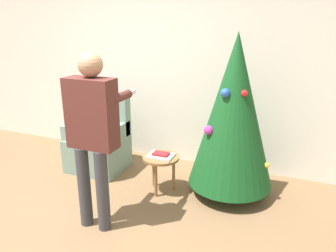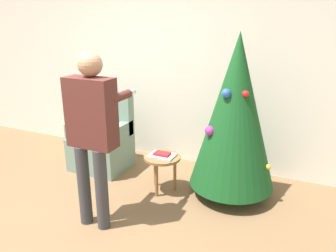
% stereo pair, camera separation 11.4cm
% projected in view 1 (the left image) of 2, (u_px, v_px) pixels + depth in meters
% --- Properties ---
extents(ground_plane, '(14.00, 14.00, 0.00)m').
position_uv_depth(ground_plane, '(55.00, 246.00, 2.90)').
color(ground_plane, brown).
extents(wall_back, '(8.00, 0.06, 2.70)m').
position_uv_depth(wall_back, '(156.00, 63.00, 4.44)').
color(wall_back, silver).
rests_on(wall_back, ground_plane).
extents(christmas_tree, '(0.93, 0.93, 1.81)m').
position_uv_depth(christmas_tree, '(234.00, 112.00, 3.49)').
color(christmas_tree, brown).
rests_on(christmas_tree, ground_plane).
extents(armchair, '(0.70, 0.61, 0.98)m').
position_uv_depth(armchair, '(99.00, 143.00, 4.35)').
color(armchair, gray).
rests_on(armchair, ground_plane).
extents(person_standing, '(0.46, 0.57, 1.66)m').
position_uv_depth(person_standing, '(92.00, 127.00, 2.93)').
color(person_standing, '#38383D').
rests_on(person_standing, ground_plane).
extents(side_stool, '(0.42, 0.42, 0.43)m').
position_uv_depth(side_stool, '(161.00, 162.00, 3.74)').
color(side_stool, olive).
rests_on(side_stool, ground_plane).
extents(laptop, '(0.29, 0.21, 0.02)m').
position_uv_depth(laptop, '(161.00, 156.00, 3.72)').
color(laptop, silver).
rests_on(laptop, side_stool).
extents(book, '(0.18, 0.12, 0.02)m').
position_uv_depth(book, '(161.00, 154.00, 3.71)').
color(book, '#B21E23').
rests_on(book, laptop).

